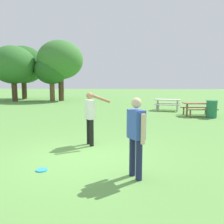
{
  "coord_description": "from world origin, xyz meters",
  "views": [
    {
      "loc": [
        1.14,
        -5.74,
        1.94
      ],
      "look_at": [
        0.67,
        1.49,
        1.0
      ],
      "focal_mm": 36.97,
      "sensor_mm": 36.0,
      "label": 1
    }
  ],
  "objects_px": {
    "frisbee": "(42,170)",
    "tree_far_right": "(52,70)",
    "person_thrower": "(136,132)",
    "tree_slender_mid": "(60,60)",
    "tree_tall_left": "(23,65)",
    "person_catcher": "(90,114)",
    "tree_broad_center": "(13,65)",
    "picnic_table_far": "(167,102)",
    "picnic_table_near": "(199,106)",
    "trash_can_beside_table": "(212,109)"
  },
  "relations": [
    {
      "from": "picnic_table_far",
      "to": "tree_far_right",
      "type": "height_order",
      "value": "tree_far_right"
    },
    {
      "from": "person_thrower",
      "to": "tree_slender_mid",
      "type": "xyz_separation_m",
      "value": [
        -7.04,
        19.12,
        3.23
      ]
    },
    {
      "from": "person_catcher",
      "to": "trash_can_beside_table",
      "type": "height_order",
      "value": "person_catcher"
    },
    {
      "from": "frisbee",
      "to": "picnic_table_near",
      "type": "xyz_separation_m",
      "value": [
        5.97,
        8.68,
        0.55
      ]
    },
    {
      "from": "picnic_table_far",
      "to": "tree_slender_mid",
      "type": "height_order",
      "value": "tree_slender_mid"
    },
    {
      "from": "tree_tall_left",
      "to": "tree_far_right",
      "type": "bearing_deg",
      "value": -34.04
    },
    {
      "from": "picnic_table_near",
      "to": "trash_can_beside_table",
      "type": "xyz_separation_m",
      "value": [
        0.5,
        -0.66,
        -0.08
      ]
    },
    {
      "from": "tree_broad_center",
      "to": "tree_slender_mid",
      "type": "xyz_separation_m",
      "value": [
        4.49,
        1.05,
        0.55
      ]
    },
    {
      "from": "person_thrower",
      "to": "tree_far_right",
      "type": "distance_m",
      "value": 20.35
    },
    {
      "from": "frisbee",
      "to": "tree_far_right",
      "type": "distance_m",
      "value": 19.55
    },
    {
      "from": "picnic_table_far",
      "to": "tree_far_right",
      "type": "xyz_separation_m",
      "value": [
        -10.43,
        7.23,
        2.55
      ]
    },
    {
      "from": "person_catcher",
      "to": "tree_tall_left",
      "type": "distance_m",
      "value": 22.15
    },
    {
      "from": "person_thrower",
      "to": "tree_broad_center",
      "type": "distance_m",
      "value": 21.6
    },
    {
      "from": "tree_tall_left",
      "to": "tree_broad_center",
      "type": "height_order",
      "value": "tree_tall_left"
    },
    {
      "from": "frisbee",
      "to": "picnic_table_far",
      "type": "distance_m",
      "value": 12.12
    },
    {
      "from": "frisbee",
      "to": "person_thrower",
      "type": "bearing_deg",
      "value": -6.68
    },
    {
      "from": "frisbee",
      "to": "tree_broad_center",
      "type": "xyz_separation_m",
      "value": [
        -9.47,
        17.83,
        3.61
      ]
    },
    {
      "from": "tree_broad_center",
      "to": "trash_can_beside_table",
      "type": "bearing_deg",
      "value": -31.6
    },
    {
      "from": "picnic_table_near",
      "to": "picnic_table_far",
      "type": "relative_size",
      "value": 0.9
    },
    {
      "from": "frisbee",
      "to": "trash_can_beside_table",
      "type": "relative_size",
      "value": 0.26
    },
    {
      "from": "tree_far_right",
      "to": "tree_slender_mid",
      "type": "height_order",
      "value": "tree_slender_mid"
    },
    {
      "from": "person_thrower",
      "to": "tree_far_right",
      "type": "height_order",
      "value": "tree_far_right"
    },
    {
      "from": "trash_can_beside_table",
      "to": "frisbee",
      "type": "bearing_deg",
      "value": -128.91
    },
    {
      "from": "person_thrower",
      "to": "person_catcher",
      "type": "height_order",
      "value": "same"
    },
    {
      "from": "person_catcher",
      "to": "frisbee",
      "type": "bearing_deg",
      "value": -109.26
    },
    {
      "from": "picnic_table_near",
      "to": "tree_tall_left",
      "type": "height_order",
      "value": "tree_tall_left"
    },
    {
      "from": "trash_can_beside_table",
      "to": "tree_broad_center",
      "type": "distance_m",
      "value": 18.98
    },
    {
      "from": "person_thrower",
      "to": "picnic_table_near",
      "type": "height_order",
      "value": "person_thrower"
    },
    {
      "from": "frisbee",
      "to": "picnic_table_far",
      "type": "relative_size",
      "value": 0.12
    },
    {
      "from": "person_catcher",
      "to": "picnic_table_near",
      "type": "height_order",
      "value": "person_catcher"
    },
    {
      "from": "tree_tall_left",
      "to": "tree_slender_mid",
      "type": "bearing_deg",
      "value": -25.43
    },
    {
      "from": "picnic_table_near",
      "to": "tree_broad_center",
      "type": "xyz_separation_m",
      "value": [
        -15.45,
        9.15,
        3.06
      ]
    },
    {
      "from": "trash_can_beside_table",
      "to": "tree_tall_left",
      "type": "bearing_deg",
      "value": 141.23
    },
    {
      "from": "person_thrower",
      "to": "tree_slender_mid",
      "type": "height_order",
      "value": "tree_slender_mid"
    },
    {
      "from": "person_thrower",
      "to": "trash_can_beside_table",
      "type": "bearing_deg",
      "value": 61.86
    },
    {
      "from": "person_thrower",
      "to": "tree_slender_mid",
      "type": "relative_size",
      "value": 0.27
    },
    {
      "from": "picnic_table_near",
      "to": "frisbee",
      "type": "bearing_deg",
      "value": -124.54
    },
    {
      "from": "frisbee",
      "to": "tree_slender_mid",
      "type": "distance_m",
      "value": 19.97
    },
    {
      "from": "tree_tall_left",
      "to": "person_catcher",
      "type": "bearing_deg",
      "value": -60.59
    },
    {
      "from": "picnic_table_near",
      "to": "tree_far_right",
      "type": "relative_size",
      "value": 0.39
    },
    {
      "from": "person_catcher",
      "to": "tree_slender_mid",
      "type": "relative_size",
      "value": 0.27
    },
    {
      "from": "tree_broad_center",
      "to": "person_thrower",
      "type": "bearing_deg",
      "value": -57.47
    },
    {
      "from": "tree_far_right",
      "to": "picnic_table_near",
      "type": "bearing_deg",
      "value": -39.61
    },
    {
      "from": "frisbee",
      "to": "picnic_table_far",
      "type": "xyz_separation_m",
      "value": [
        4.64,
        11.18,
        0.55
      ]
    },
    {
      "from": "tree_tall_left",
      "to": "tree_broad_center",
      "type": "bearing_deg",
      "value": -80.82
    },
    {
      "from": "person_catcher",
      "to": "picnic_table_near",
      "type": "bearing_deg",
      "value": 51.33
    },
    {
      "from": "person_thrower",
      "to": "frisbee",
      "type": "xyz_separation_m",
      "value": [
        -2.06,
        0.24,
        -0.93
      ]
    },
    {
      "from": "person_catcher",
      "to": "tree_broad_center",
      "type": "distance_m",
      "value": 18.9
    },
    {
      "from": "tree_broad_center",
      "to": "picnic_table_near",
      "type": "bearing_deg",
      "value": -30.65
    },
    {
      "from": "person_catcher",
      "to": "tree_broad_center",
      "type": "xyz_separation_m",
      "value": [
        -10.22,
        15.68,
        2.66
      ]
    }
  ]
}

